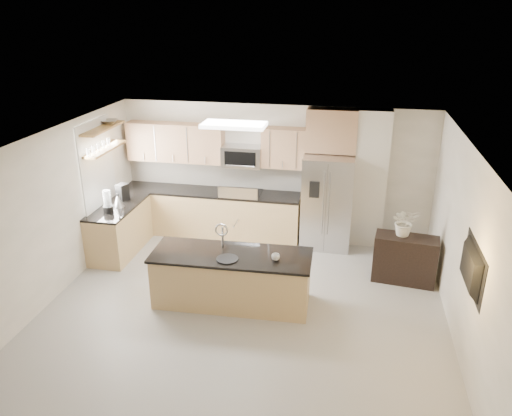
% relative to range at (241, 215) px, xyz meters
% --- Properties ---
extents(floor, '(6.50, 6.50, 0.00)m').
position_rel_range_xyz_m(floor, '(0.60, -2.92, -0.47)').
color(floor, '#9D9B95').
rests_on(floor, ground).
extents(ceiling, '(6.00, 6.50, 0.02)m').
position_rel_range_xyz_m(ceiling, '(0.60, -2.92, 2.13)').
color(ceiling, white).
rests_on(ceiling, wall_back).
extents(wall_back, '(6.00, 0.02, 2.60)m').
position_rel_range_xyz_m(wall_back, '(0.60, 0.33, 0.83)').
color(wall_back, silver).
rests_on(wall_back, floor).
extents(wall_left, '(0.02, 6.50, 2.60)m').
position_rel_range_xyz_m(wall_left, '(-2.40, -2.92, 0.83)').
color(wall_left, silver).
rests_on(wall_left, floor).
extents(wall_right, '(0.02, 6.50, 2.60)m').
position_rel_range_xyz_m(wall_right, '(3.60, -2.92, 0.83)').
color(wall_right, silver).
rests_on(wall_right, floor).
extents(back_counter, '(3.55, 0.66, 1.44)m').
position_rel_range_xyz_m(back_counter, '(-0.63, 0.01, -0.00)').
color(back_counter, tan).
rests_on(back_counter, floor).
extents(left_counter, '(0.66, 1.50, 0.92)m').
position_rel_range_xyz_m(left_counter, '(-2.07, -1.07, -0.01)').
color(left_counter, tan).
rests_on(left_counter, floor).
extents(range, '(0.76, 0.64, 1.14)m').
position_rel_range_xyz_m(range, '(0.00, 0.00, 0.00)').
color(range, black).
rests_on(range, floor).
extents(upper_cabinets, '(3.50, 0.33, 0.75)m').
position_rel_range_xyz_m(upper_cabinets, '(-0.70, 0.16, 1.35)').
color(upper_cabinets, '#AA7E5B').
rests_on(upper_cabinets, wall_back).
extents(microwave, '(0.76, 0.40, 0.40)m').
position_rel_range_xyz_m(microwave, '(0.00, 0.12, 1.16)').
color(microwave, '#B1B1B4').
rests_on(microwave, upper_cabinets).
extents(refrigerator, '(0.92, 0.78, 1.78)m').
position_rel_range_xyz_m(refrigerator, '(1.66, -0.05, 0.42)').
color(refrigerator, '#B1B1B4').
rests_on(refrigerator, floor).
extents(partition_column, '(0.60, 0.30, 2.60)m').
position_rel_range_xyz_m(partition_column, '(2.42, 0.18, 0.83)').
color(partition_column, beige).
rests_on(partition_column, floor).
extents(window, '(0.04, 1.15, 1.65)m').
position_rel_range_xyz_m(window, '(-2.38, -1.07, 1.18)').
color(window, white).
rests_on(window, wall_left).
extents(shelf_lower, '(0.30, 1.20, 0.04)m').
position_rel_range_xyz_m(shelf_lower, '(-2.25, -0.97, 1.48)').
color(shelf_lower, '#9C6E3E').
rests_on(shelf_lower, wall_left).
extents(shelf_upper, '(0.30, 1.20, 0.04)m').
position_rel_range_xyz_m(shelf_upper, '(-2.25, -0.97, 1.85)').
color(shelf_upper, '#9C6E3E').
rests_on(shelf_upper, wall_left).
extents(ceiling_fixture, '(1.00, 0.50, 0.06)m').
position_rel_range_xyz_m(ceiling_fixture, '(0.20, -1.32, 2.09)').
color(ceiling_fixture, white).
rests_on(ceiling_fixture, ceiling).
extents(island, '(2.44, 0.95, 1.26)m').
position_rel_range_xyz_m(island, '(0.38, -2.37, -0.05)').
color(island, tan).
rests_on(island, floor).
extents(credenza, '(1.05, 0.54, 0.81)m').
position_rel_range_xyz_m(credenza, '(3.04, -1.18, -0.07)').
color(credenza, black).
rests_on(credenza, floor).
extents(cup, '(0.16, 0.16, 0.10)m').
position_rel_range_xyz_m(cup, '(1.06, -2.43, 0.41)').
color(cup, silver).
rests_on(cup, island).
extents(platter, '(0.38, 0.38, 0.02)m').
position_rel_range_xyz_m(platter, '(0.36, -2.55, 0.37)').
color(platter, black).
rests_on(platter, island).
extents(blender, '(0.18, 0.18, 0.41)m').
position_rel_range_xyz_m(blender, '(-2.07, -1.40, 0.63)').
color(blender, black).
rests_on(blender, left_counter).
extents(kettle, '(0.21, 0.21, 0.26)m').
position_rel_range_xyz_m(kettle, '(-2.03, -1.12, 0.56)').
color(kettle, '#B1B1B4').
rests_on(kettle, left_counter).
extents(coffee_maker, '(0.22, 0.24, 0.31)m').
position_rel_range_xyz_m(coffee_maker, '(-2.09, -0.78, 0.59)').
color(coffee_maker, black).
rests_on(coffee_maker, left_counter).
extents(bowl, '(0.43, 0.43, 0.09)m').
position_rel_range_xyz_m(bowl, '(-2.25, -0.68, 1.91)').
color(bowl, '#B1B1B4').
rests_on(bowl, shelf_upper).
extents(flower_vase, '(0.72, 0.65, 0.71)m').
position_rel_range_xyz_m(flower_vase, '(2.98, -1.11, 0.69)').
color(flower_vase, silver).
rests_on(flower_vase, credenza).
extents(television, '(0.14, 1.08, 0.62)m').
position_rel_range_xyz_m(television, '(3.51, -3.12, 0.88)').
color(television, black).
rests_on(television, wall_right).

